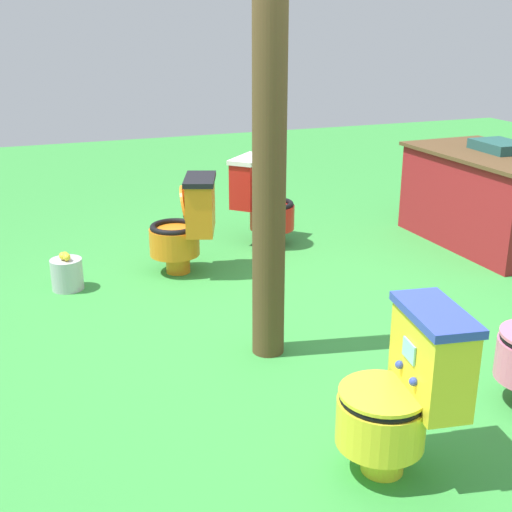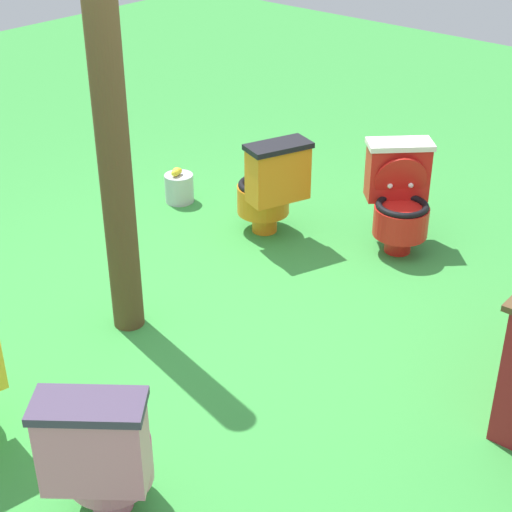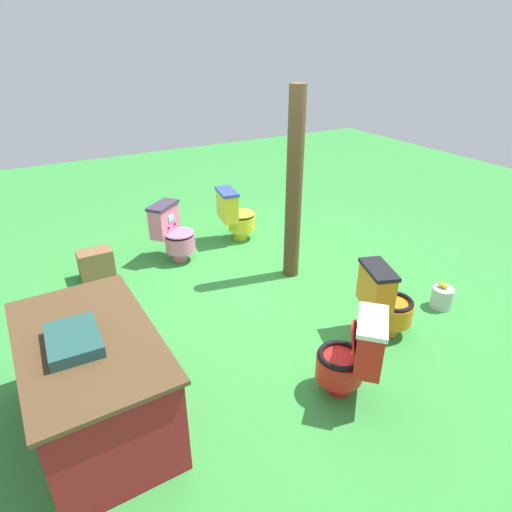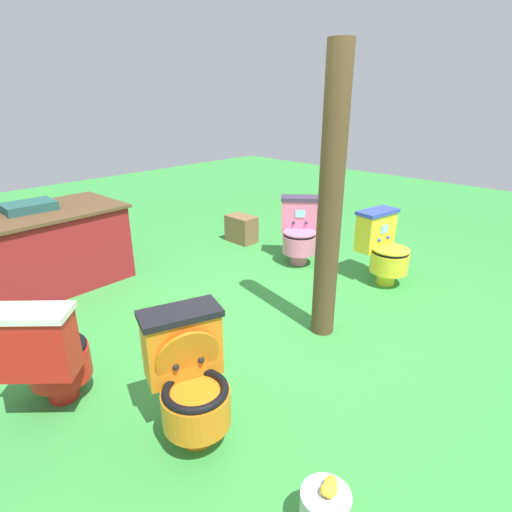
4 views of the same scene
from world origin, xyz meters
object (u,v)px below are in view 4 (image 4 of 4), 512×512
Objects in this scene: toilet_pink at (300,230)px; vendor_table at (45,249)px; toilet_orange at (190,376)px; wooden_post at (330,203)px; small_crate at (241,229)px; toilet_yellow at (383,247)px; lemon_bucket at (325,511)px; toilet_red at (49,354)px.

toilet_pink is 0.49× the size of vendor_table.
wooden_post is at bearing -156.10° from toilet_orange.
toilet_orange is 3.25m from small_crate.
toilet_yellow is 2.63× the size of lemon_bucket.
lemon_bucket is (-2.55, -1.10, -0.25)m from toilet_yellow.
vendor_table is at bearing -35.30° from toilet_yellow.
vendor_table reaches higher than small_crate.
toilet_orange is 1.90× the size of small_crate.
small_crate is at bearing -119.33° from toilet_orange.
vendor_table reaches higher than lemon_bucket.
toilet_yellow is 1.00× the size of toilet_red.
small_crate is (1.06, 2.02, -0.89)m from wooden_post.
toilet_yellow is at bearing 5.99° from wooden_post.
toilet_pink is 1.00× the size of toilet_orange.
vendor_table is at bearing 114.61° from toilet_red.
toilet_yellow is 0.34× the size of wooden_post.
toilet_red is at bearing -155.13° from small_crate.
toilet_orange is 0.49× the size of vendor_table.
toilet_pink is at bearing -134.55° from toilet_orange.
small_crate is at bearing -40.18° from toilet_pink.
toilet_yellow is 0.49× the size of vendor_table.
lemon_bucket is (-1.37, -0.97, -0.95)m from wooden_post.
wooden_post is at bearing -64.17° from vendor_table.
small_crate is (2.90, 1.35, -0.20)m from toilet_red.
lemon_bucket is at bearing 91.19° from toilet_pink.
toilet_red is 2.63× the size of lemon_bucket.
toilet_red is (-3.03, 0.55, 0.00)m from toilet_yellow.
toilet_yellow is 2.79m from lemon_bucket.
toilet_red is at bearing 160.02° from wooden_post.
toilet_yellow is at bearing 34.94° from toilet_red.
toilet_pink is at bearing -91.12° from small_crate.
toilet_pink is at bearing -72.25° from toilet_yellow.
small_crate is 3.85m from lemon_bucket.
toilet_orange is (-2.44, -1.16, 0.00)m from toilet_pink.
vendor_table is 2.29m from small_crate.
wooden_post is (1.40, 0.09, 0.69)m from toilet_orange.
toilet_yellow is at bearing -44.35° from vendor_table.
toilet_yellow is at bearing -86.21° from small_crate.
wooden_post is at bearing 25.17° from toilet_red.
toilet_yellow is 3.31m from vendor_table.
lemon_bucket is at bearing -93.12° from vendor_table.
small_crate is at bearing 62.23° from wooden_post.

